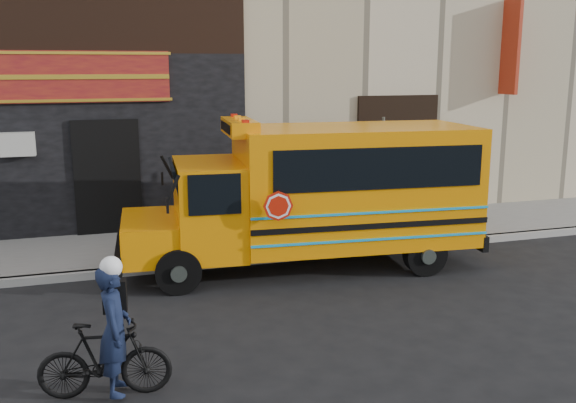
# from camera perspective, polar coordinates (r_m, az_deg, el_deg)

# --- Properties ---
(ground) EXTENTS (120.00, 120.00, 0.00)m
(ground) POSITION_cam_1_polar(r_m,az_deg,el_deg) (10.74, 3.21, -9.24)
(ground) COLOR black
(ground) RESTS_ON ground
(curb) EXTENTS (40.00, 0.20, 0.15)m
(curb) POSITION_cam_1_polar(r_m,az_deg,el_deg) (13.05, -0.78, -4.99)
(curb) COLOR gray
(curb) RESTS_ON ground
(sidewalk) EXTENTS (40.00, 3.00, 0.15)m
(sidewalk) POSITION_cam_1_polar(r_m,az_deg,el_deg) (14.44, -2.47, -3.32)
(sidewalk) COLOR #63605C
(sidewalk) RESTS_ON ground
(school_bus) EXTENTS (7.05, 2.68, 2.92)m
(school_bus) POSITION_cam_1_polar(r_m,az_deg,el_deg) (12.39, 3.01, 0.91)
(school_bus) COLOR black
(school_bus) RESTS_ON ground
(sign_pole) EXTENTS (0.12, 0.23, 2.80)m
(sign_pole) POSITION_cam_1_polar(r_m,az_deg,el_deg) (14.14, 8.40, 2.39)
(sign_pole) COLOR #454D47
(sign_pole) RESTS_ON ground
(bicycle) EXTENTS (1.62, 0.68, 0.94)m
(bicycle) POSITION_cam_1_polar(r_m,az_deg,el_deg) (8.13, -15.98, -13.37)
(bicycle) COLOR black
(bicycle) RESTS_ON ground
(cyclist) EXTENTS (0.45, 0.62, 1.58)m
(cyclist) POSITION_cam_1_polar(r_m,az_deg,el_deg) (7.98, -15.13, -11.28)
(cyclist) COLOR black
(cyclist) RESTS_ON ground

